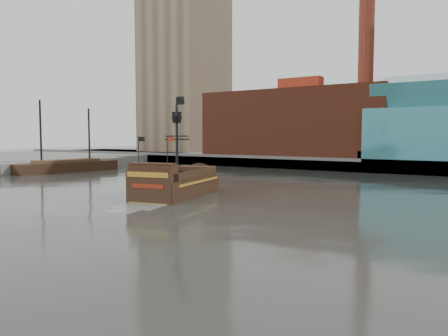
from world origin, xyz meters
The scene contains 7 objects.
ground centered at (0.00, 0.00, 0.00)m, with size 400.00×400.00×0.00m, color #242722.
promenade_far centered at (0.00, 92.00, 1.00)m, with size 220.00×60.00×2.00m, color slate.
seawall centered at (0.00, 62.50, 1.30)m, with size 220.00×1.00×2.60m, color #4C4C49.
pier centered at (-58.00, 30.00, 1.00)m, with size 6.00×40.00×2.00m, color slate.
skyline centered at (5.21, 84.56, 24.55)m, with size 149.00×45.00×62.00m.
pirate_ship centered at (-13.34, 18.02, 1.13)m, with size 8.49×17.29×12.43m.
docked_vessel centered at (-53.05, 32.48, 0.90)m, with size 6.13×20.98×14.08m.
Camera 1 is at (19.18, -20.60, 6.97)m, focal length 35.00 mm.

